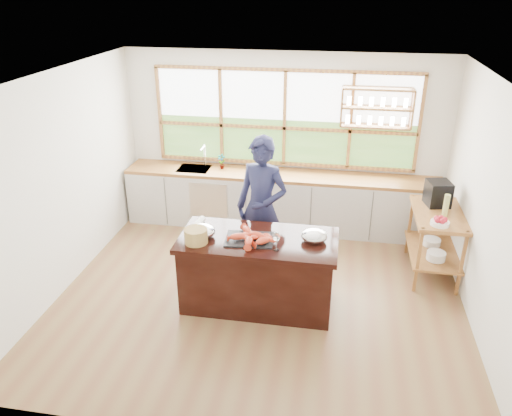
% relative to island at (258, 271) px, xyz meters
% --- Properties ---
extents(ground_plane, '(5.00, 5.00, 0.00)m').
position_rel_island_xyz_m(ground_plane, '(0.00, 0.20, -0.45)').
color(ground_plane, brown).
extents(room_shell, '(5.02, 4.52, 2.71)m').
position_rel_island_xyz_m(room_shell, '(0.02, 0.71, 1.30)').
color(room_shell, silver).
rests_on(room_shell, ground_plane).
extents(back_counter, '(4.90, 0.63, 0.90)m').
position_rel_island_xyz_m(back_counter, '(-0.02, 2.14, 0.00)').
color(back_counter, beige).
rests_on(back_counter, ground_plane).
extents(right_shelf_unit, '(0.62, 1.10, 0.90)m').
position_rel_island_xyz_m(right_shelf_unit, '(2.19, 1.09, 0.15)').
color(right_shelf_unit, '#9D682E').
rests_on(right_shelf_unit, ground_plane).
extents(island, '(1.85, 0.90, 0.90)m').
position_rel_island_xyz_m(island, '(0.00, 0.00, 0.00)').
color(island, black).
rests_on(island, ground_plane).
extents(cook, '(0.80, 0.64, 1.91)m').
position_rel_island_xyz_m(cook, '(-0.07, 0.72, 0.50)').
color(cook, '#1A1C3C').
rests_on(cook, ground_plane).
extents(potted_plant, '(0.14, 0.10, 0.24)m').
position_rel_island_xyz_m(potted_plant, '(-0.96, 2.20, 0.57)').
color(potted_plant, slate).
rests_on(potted_plant, back_counter).
extents(cutting_board, '(0.46, 0.38, 0.01)m').
position_rel_island_xyz_m(cutting_board, '(-0.31, 2.14, 0.45)').
color(cutting_board, green).
rests_on(cutting_board, back_counter).
extents(espresso_machine, '(0.35, 0.36, 0.33)m').
position_rel_island_xyz_m(espresso_machine, '(2.19, 1.35, 0.61)').
color(espresso_machine, black).
rests_on(espresso_machine, right_shelf_unit).
extents(wine_bottle, '(0.09, 0.09, 0.29)m').
position_rel_island_xyz_m(wine_bottle, '(2.24, 1.00, 0.59)').
color(wine_bottle, tan).
rests_on(wine_bottle, right_shelf_unit).
extents(fruit_bowl, '(0.23, 0.23, 0.11)m').
position_rel_island_xyz_m(fruit_bowl, '(2.14, 0.72, 0.49)').
color(fruit_bowl, white).
rests_on(fruit_bowl, right_shelf_unit).
extents(slate_board, '(0.58, 0.44, 0.02)m').
position_rel_island_xyz_m(slate_board, '(-0.09, -0.06, 0.45)').
color(slate_board, black).
rests_on(slate_board, island).
extents(lobster_pile, '(0.52, 0.48, 0.08)m').
position_rel_island_xyz_m(lobster_pile, '(-0.07, -0.09, 0.50)').
color(lobster_pile, red).
rests_on(lobster_pile, slate_board).
extents(mixing_bowl_left, '(0.32, 0.32, 0.16)m').
position_rel_island_xyz_m(mixing_bowl_left, '(-0.66, -0.07, 0.51)').
color(mixing_bowl_left, silver).
rests_on(mixing_bowl_left, island).
extents(mixing_bowl_right, '(0.30, 0.30, 0.15)m').
position_rel_island_xyz_m(mixing_bowl_right, '(0.65, 0.05, 0.51)').
color(mixing_bowl_right, silver).
rests_on(mixing_bowl_right, island).
extents(wine_glass, '(0.08, 0.08, 0.22)m').
position_rel_island_xyz_m(wine_glass, '(0.25, -0.23, 0.61)').
color(wine_glass, white).
rests_on(wine_glass, island).
extents(wicker_basket, '(0.27, 0.27, 0.17)m').
position_rel_island_xyz_m(wicker_basket, '(-0.68, -0.22, 0.53)').
color(wicker_basket, tan).
rests_on(wicker_basket, island).
extents(parchment_roll, '(0.11, 0.31, 0.08)m').
position_rel_island_xyz_m(parchment_roll, '(-0.77, 0.17, 0.49)').
color(parchment_roll, white).
rests_on(parchment_roll, island).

